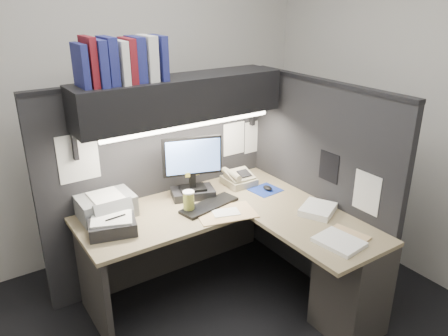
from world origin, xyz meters
The scene contains 22 objects.
floor centered at (0.00, 0.00, 0.00)m, with size 3.50×3.50×0.00m, color black.
wall_back centered at (0.00, 1.50, 1.35)m, with size 3.50×0.04×2.70m, color beige.
wall_right centered at (1.75, 0.00, 1.35)m, with size 0.04×3.00×2.70m, color beige.
partition_back centered at (0.03, 0.93, 0.80)m, with size 1.90×0.06×1.60m, color black.
partition_right centered at (0.98, 0.18, 0.80)m, with size 0.06×1.50×1.60m, color black.
desk centered at (0.43, 0.00, 0.44)m, with size 1.70×1.53×0.73m.
overhead_shelf centered at (0.12, 0.75, 1.50)m, with size 1.55×0.34×0.30m, color black.
task_light_tube centered at (0.12, 0.61, 1.33)m, with size 0.04×0.04×1.32m, color white.
monitor centered at (0.17, 0.69, 0.92)m, with size 0.44×0.28×0.48m.
keyboard centered at (0.19, 0.48, 0.74)m, with size 0.46×0.15×0.02m, color black.
mousepad centered at (0.71, 0.47, 0.73)m, with size 0.22×0.20×0.00m, color navy.
mouse centered at (0.73, 0.46, 0.75)m, with size 0.06×0.09×0.03m, color black.
telephone centered at (0.61, 0.69, 0.78)m, with size 0.23×0.24×0.09m, color #B7AE8D.
coffee_cup centered at (0.03, 0.50, 0.80)m, with size 0.08×0.08×0.15m, color #B5AA48.
printer centered at (-0.49, 0.79, 0.81)m, with size 0.38×0.32×0.15m, color gray.
notebook_stack centered at (-0.53, 0.53, 0.78)m, with size 0.30×0.25×0.09m, color black.
open_folder centered at (0.23, 0.32, 0.73)m, with size 0.41×0.27×0.01m, color tan.
paper_stack_a centered at (0.78, -0.03, 0.75)m, with size 0.25×0.22×0.05m, color white.
paper_stack_b centered at (0.59, -0.41, 0.74)m, with size 0.22×0.28×0.03m, color white.
manila_stack centered at (0.69, -0.38, 0.74)m, with size 0.20×0.25×0.01m, color tan.
binder_row centered at (-0.29, 0.75, 1.79)m, with size 0.56×0.24×0.30m.
pinned_papers centered at (0.42, 0.56, 1.05)m, with size 1.76×1.31×0.51m.
Camera 1 is at (-1.33, -1.97, 2.20)m, focal length 35.00 mm.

